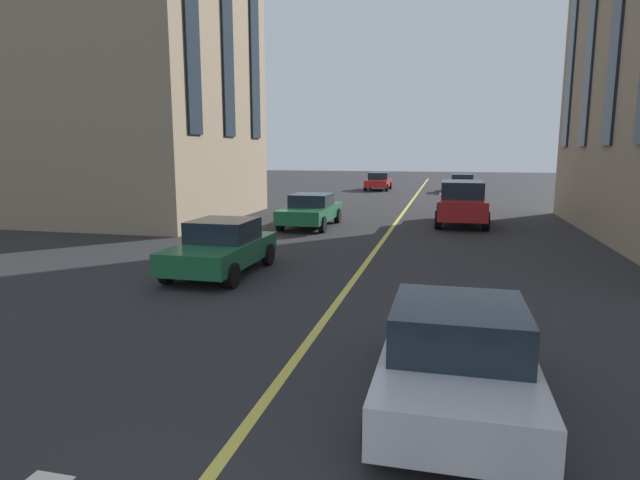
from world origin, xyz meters
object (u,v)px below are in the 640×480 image
at_px(car_green_near, 311,210).
at_px(car_silver_mid, 457,355).
at_px(car_red_parked_b, 462,202).
at_px(car_green_far, 222,247).
at_px(car_red_trailing, 378,181).
at_px(car_blue_parked_a, 462,183).

bearing_deg(car_green_near, car_silver_mid, -158.96).
height_order(car_silver_mid, car_red_parked_b, car_red_parked_b).
distance_m(car_green_far, car_red_trailing, 30.15).
bearing_deg(car_blue_parked_a, car_green_near, 162.46).
relative_size(car_green_far, car_red_trailing, 1.00).
relative_size(car_silver_mid, car_red_parked_b, 0.83).
xyz_separation_m(car_silver_mid, car_green_far, (6.15, 5.87, 0.00)).
bearing_deg(car_red_trailing, car_silver_mid, -171.13).
distance_m(car_green_near, car_blue_parked_a, 21.99).
bearing_deg(car_blue_parked_a, car_green_far, 167.28).
bearing_deg(car_green_far, car_red_trailing, -0.40).
bearing_deg(car_green_near, car_blue_parked_a, -17.54).
bearing_deg(car_red_parked_b, car_red_trailing, 17.58).
bearing_deg(car_blue_parked_a, car_silver_mid, 178.63).
bearing_deg(car_green_far, car_red_parked_b, -29.89).
relative_size(car_silver_mid, car_blue_parked_a, 0.89).
relative_size(car_green_near, car_red_parked_b, 0.94).
xyz_separation_m(car_blue_parked_a, car_red_parked_b, (-18.87, 0.44, 0.27)).
distance_m(car_red_trailing, car_red_parked_b, 20.14).
relative_size(car_green_far, car_red_parked_b, 0.83).
bearing_deg(car_red_trailing, car_green_far, 179.60).
height_order(car_silver_mid, car_red_trailing, same).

